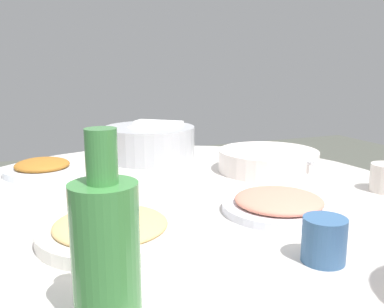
{
  "coord_description": "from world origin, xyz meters",
  "views": [
    {
      "loc": [
        0.87,
        -0.31,
        1.04
      ],
      "look_at": [
        -0.11,
        0.09,
        0.81
      ],
      "focal_mm": 39.75,
      "sensor_mm": 36.0,
      "label": 1
    }
  ],
  "objects_px": {
    "round_dining_table": "(176,261)",
    "soup_bowl": "(268,161)",
    "green_bottle": "(106,250)",
    "rice_bowl": "(149,142)",
    "dish_noodles": "(111,229)",
    "dish_stirfry": "(42,168)",
    "tea_cup_near": "(324,240)",
    "dish_shrimp": "(279,204)"
  },
  "relations": [
    {
      "from": "dish_noodles",
      "to": "dish_shrimp",
      "type": "distance_m",
      "value": 0.33
    },
    {
      "from": "rice_bowl",
      "to": "green_bottle",
      "type": "xyz_separation_m",
      "value": [
        0.8,
        -0.29,
        0.04
      ]
    },
    {
      "from": "dish_shrimp",
      "to": "round_dining_table",
      "type": "bearing_deg",
      "value": -143.53
    },
    {
      "from": "soup_bowl",
      "to": "dish_noodles",
      "type": "height_order",
      "value": "soup_bowl"
    },
    {
      "from": "dish_shrimp",
      "to": "tea_cup_near",
      "type": "bearing_deg",
      "value": -16.03
    },
    {
      "from": "round_dining_table",
      "to": "green_bottle",
      "type": "relative_size",
      "value": 5.01
    },
    {
      "from": "rice_bowl",
      "to": "soup_bowl",
      "type": "height_order",
      "value": "rice_bowl"
    },
    {
      "from": "dish_noodles",
      "to": "tea_cup_near",
      "type": "bearing_deg",
      "value": 53.97
    },
    {
      "from": "soup_bowl",
      "to": "green_bottle",
      "type": "height_order",
      "value": "green_bottle"
    },
    {
      "from": "dish_noodles",
      "to": "green_bottle",
      "type": "relative_size",
      "value": 1.08
    },
    {
      "from": "dish_stirfry",
      "to": "soup_bowl",
      "type": "bearing_deg",
      "value": 70.66
    },
    {
      "from": "round_dining_table",
      "to": "dish_stirfry",
      "type": "bearing_deg",
      "value": -136.96
    },
    {
      "from": "tea_cup_near",
      "to": "dish_stirfry",
      "type": "bearing_deg",
      "value": -152.87
    },
    {
      "from": "rice_bowl",
      "to": "green_bottle",
      "type": "height_order",
      "value": "green_bottle"
    },
    {
      "from": "green_bottle",
      "to": "soup_bowl",
      "type": "bearing_deg",
      "value": 134.48
    },
    {
      "from": "dish_noodles",
      "to": "tea_cup_near",
      "type": "relative_size",
      "value": 3.58
    },
    {
      "from": "round_dining_table",
      "to": "soup_bowl",
      "type": "distance_m",
      "value": 0.37
    },
    {
      "from": "dish_shrimp",
      "to": "green_bottle",
      "type": "xyz_separation_m",
      "value": [
        0.24,
        -0.38,
        0.07
      ]
    },
    {
      "from": "round_dining_table",
      "to": "green_bottle",
      "type": "xyz_separation_m",
      "value": [
        0.44,
        -0.24,
        0.26
      ]
    },
    {
      "from": "dish_stirfry",
      "to": "dish_shrimp",
      "type": "relative_size",
      "value": 0.9
    },
    {
      "from": "round_dining_table",
      "to": "dish_shrimp",
      "type": "distance_m",
      "value": 0.31
    },
    {
      "from": "dish_noodles",
      "to": "dish_shrimp",
      "type": "xyz_separation_m",
      "value": [
        -0.01,
        0.33,
        -0.0
      ]
    },
    {
      "from": "dish_stirfry",
      "to": "dish_noodles",
      "type": "xyz_separation_m",
      "value": [
        0.49,
        0.08,
        0.0
      ]
    },
    {
      "from": "soup_bowl",
      "to": "dish_stirfry",
      "type": "distance_m",
      "value": 0.6
    },
    {
      "from": "dish_noodles",
      "to": "green_bottle",
      "type": "xyz_separation_m",
      "value": [
        0.24,
        -0.05,
        0.07
      ]
    },
    {
      "from": "soup_bowl",
      "to": "green_bottle",
      "type": "xyz_separation_m",
      "value": [
        0.53,
        -0.54,
        0.06
      ]
    },
    {
      "from": "round_dining_table",
      "to": "rice_bowl",
      "type": "height_order",
      "value": "rice_bowl"
    },
    {
      "from": "round_dining_table",
      "to": "dish_noodles",
      "type": "relative_size",
      "value": 4.62
    },
    {
      "from": "dish_stirfry",
      "to": "dish_shrimp",
      "type": "bearing_deg",
      "value": 40.52
    },
    {
      "from": "rice_bowl",
      "to": "tea_cup_near",
      "type": "distance_m",
      "value": 0.76
    },
    {
      "from": "dish_shrimp",
      "to": "green_bottle",
      "type": "relative_size",
      "value": 1.0
    },
    {
      "from": "round_dining_table",
      "to": "rice_bowl",
      "type": "relative_size",
      "value": 4.07
    },
    {
      "from": "round_dining_table",
      "to": "dish_noodles",
      "type": "distance_m",
      "value": 0.33
    },
    {
      "from": "soup_bowl",
      "to": "tea_cup_near",
      "type": "xyz_separation_m",
      "value": [
        0.49,
        -0.21,
        0.01
      ]
    },
    {
      "from": "dish_stirfry",
      "to": "green_bottle",
      "type": "bearing_deg",
      "value": 2.35
    },
    {
      "from": "green_bottle",
      "to": "round_dining_table",
      "type": "bearing_deg",
      "value": 151.51
    },
    {
      "from": "dish_noodles",
      "to": "green_bottle",
      "type": "distance_m",
      "value": 0.25
    },
    {
      "from": "round_dining_table",
      "to": "tea_cup_near",
      "type": "relative_size",
      "value": 16.52
    },
    {
      "from": "rice_bowl",
      "to": "tea_cup_near",
      "type": "xyz_separation_m",
      "value": [
        0.76,
        0.04,
        -0.02
      ]
    },
    {
      "from": "rice_bowl",
      "to": "soup_bowl",
      "type": "xyz_separation_m",
      "value": [
        0.27,
        0.25,
        -0.02
      ]
    },
    {
      "from": "soup_bowl",
      "to": "green_bottle",
      "type": "bearing_deg",
      "value": -45.52
    },
    {
      "from": "round_dining_table",
      "to": "rice_bowl",
      "type": "xyz_separation_m",
      "value": [
        -0.36,
        0.05,
        0.22
      ]
    }
  ]
}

